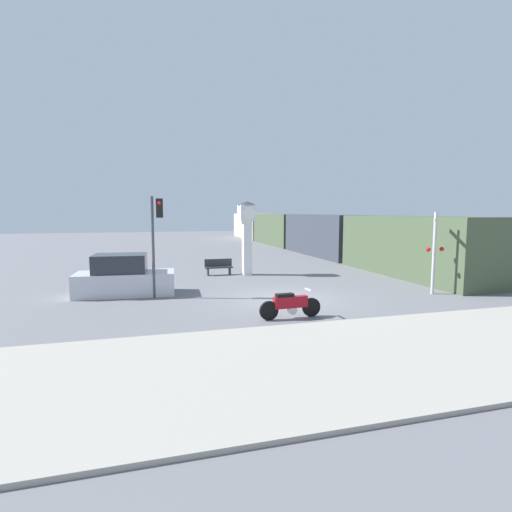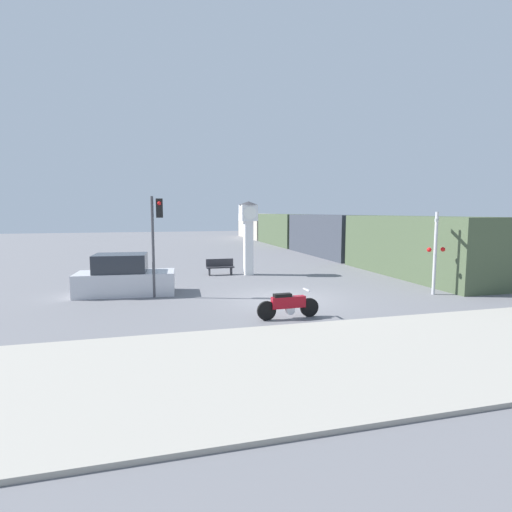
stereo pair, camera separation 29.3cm
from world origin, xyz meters
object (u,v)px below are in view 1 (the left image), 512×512
at_px(clock_tower, 247,226).
at_px(traffic_light, 156,228).
at_px(motorcycle, 290,305).
at_px(parked_car, 124,278).
at_px(railroad_crossing_signal, 434,249).
at_px(bench, 219,266).
at_px(freight_train, 298,232).

height_order(clock_tower, traffic_light, traffic_light).
relative_size(motorcycle, parked_car, 0.52).
relative_size(railroad_crossing_signal, parked_car, 0.84).
bearing_deg(motorcycle, railroad_crossing_signal, 13.29).
bearing_deg(railroad_crossing_signal, traffic_light, 167.70).
xyz_separation_m(traffic_light, bench, (3.62, 5.36, -2.46)).
height_order(railroad_crossing_signal, parked_car, railroad_crossing_signal).
bearing_deg(traffic_light, parked_car, 145.32).
bearing_deg(parked_car, railroad_crossing_signal, -11.01).
height_order(freight_train, railroad_crossing_signal, railroad_crossing_signal).
relative_size(motorcycle, railroad_crossing_signal, 0.61).
bearing_deg(clock_tower, motorcycle, -95.70).
distance_m(motorcycle, freight_train, 26.10).
bearing_deg(clock_tower, railroad_crossing_signal, -48.94).
height_order(railroad_crossing_signal, bench, railroad_crossing_signal).
relative_size(freight_train, railroad_crossing_signal, 12.50).
distance_m(traffic_light, railroad_crossing_signal, 12.12).
relative_size(railroad_crossing_signal, bench, 2.28).
distance_m(motorcycle, traffic_light, 6.81).
xyz_separation_m(railroad_crossing_signal, parked_car, (-13.20, 3.54, -1.24)).
bearing_deg(bench, parked_car, -138.81).
bearing_deg(railroad_crossing_signal, freight_train, 83.91).
xyz_separation_m(clock_tower, bench, (-1.60, 0.37, -2.33)).
relative_size(motorcycle, clock_tower, 0.53).
relative_size(motorcycle, freight_train, 0.05).
height_order(motorcycle, parked_car, parked_car).
bearing_deg(clock_tower, freight_train, 58.26).
bearing_deg(parked_car, traffic_light, -30.67).
bearing_deg(freight_train, parked_car, -130.13).
relative_size(traffic_light, railroad_crossing_signal, 1.18).
distance_m(freight_train, traffic_light, 24.05).
relative_size(freight_train, traffic_light, 10.61).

